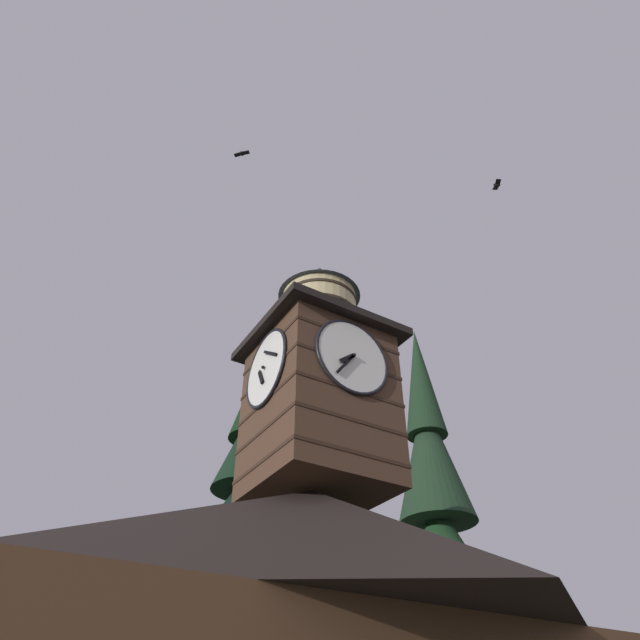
# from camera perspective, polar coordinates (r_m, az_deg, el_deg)

# --- Properties ---
(clock_tower) EXTENTS (4.10, 4.10, 7.99)m
(clock_tower) POSITION_cam_1_polar(r_m,az_deg,el_deg) (16.58, -0.11, -6.28)
(clock_tower) COLOR #4C3323
(clock_tower) RESTS_ON building_main
(pine_tree_behind) EXTENTS (6.82, 6.82, 15.99)m
(pine_tree_behind) POSITION_cam_1_polar(r_m,az_deg,el_deg) (22.08, -8.11, -26.25)
(pine_tree_behind) COLOR #473323
(pine_tree_behind) RESTS_ON ground_plane
(pine_tree_aside) EXTENTS (6.29, 6.29, 19.96)m
(pine_tree_aside) POSITION_cam_1_polar(r_m,az_deg,el_deg) (25.38, 12.67, -24.35)
(pine_tree_aside) COLOR #473323
(pine_tree_aside) RESTS_ON ground_plane
(moon) EXTENTS (2.09, 2.09, 2.09)m
(moon) POSITION_cam_1_polar(r_m,az_deg,el_deg) (62.51, -9.01, -29.18)
(moon) COLOR silver
(flying_bird_high) EXTENTS (0.48, 0.50, 0.11)m
(flying_bird_high) POSITION_cam_1_polar(r_m,az_deg,el_deg) (20.71, -7.95, 16.41)
(flying_bird_high) COLOR black
(flying_bird_low) EXTENTS (0.41, 0.55, 0.15)m
(flying_bird_low) POSITION_cam_1_polar(r_m,az_deg,el_deg) (23.47, 17.54, 12.96)
(flying_bird_low) COLOR black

